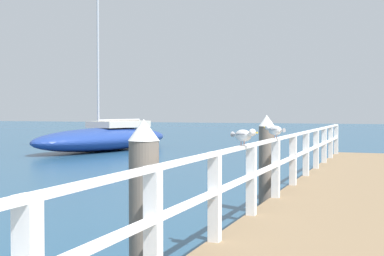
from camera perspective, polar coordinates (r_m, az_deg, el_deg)
pier_deck at (r=9.49m, az=17.11°, el=-8.09°), size 2.61×18.73×0.46m
pier_railing at (r=9.53m, az=9.77°, el=-3.01°), size 0.12×17.25×0.95m
dock_piling_near at (r=5.09m, az=-5.08°, el=-8.99°), size 0.29×0.29×1.77m
dock_piling_far at (r=9.85m, az=7.85°, el=-3.75°), size 0.29×0.29×1.77m
seagull_foreground at (r=6.81m, az=5.44°, el=-0.72°), size 0.42×0.31×0.21m
seagull_background at (r=8.69m, az=8.70°, el=-0.19°), size 0.41×0.32×0.21m
boat_1 at (r=25.49m, az=-9.08°, el=-1.04°), size 4.34×8.93×10.06m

